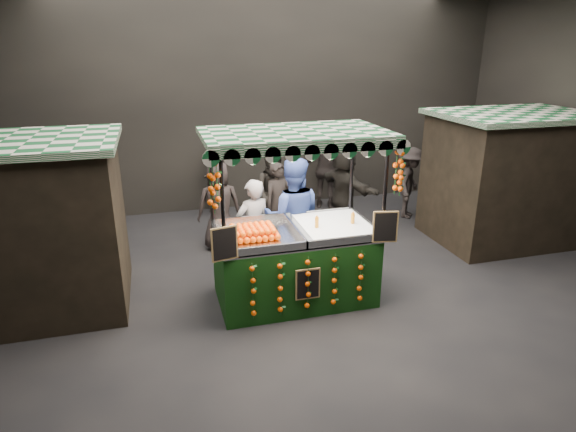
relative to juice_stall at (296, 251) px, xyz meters
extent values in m
plane|color=black|center=(0.44, -0.13, -0.83)|extent=(12.00, 12.00, 0.00)
cube|color=black|center=(0.44, 4.87, 1.67)|extent=(12.00, 0.10, 5.00)
cube|color=black|center=(-3.96, 0.87, 0.42)|extent=(2.80, 2.00, 2.50)
cube|color=#104D23|center=(-3.96, 0.87, 1.72)|extent=(3.00, 2.20, 0.10)
cube|color=black|center=(4.84, 1.37, 0.42)|extent=(2.80, 2.00, 2.50)
cube|color=#104D23|center=(4.84, 1.37, 1.72)|extent=(3.00, 2.20, 0.10)
cube|color=black|center=(-0.01, 0.04, -0.29)|extent=(2.38, 1.30, 1.08)
cube|color=#B3B6BA|center=(-0.01, 0.04, 0.27)|extent=(2.38, 1.30, 0.04)
cylinder|color=black|center=(-1.17, -0.57, 0.47)|extent=(0.05, 0.05, 2.60)
cylinder|color=black|center=(1.15, -0.57, 0.47)|extent=(0.05, 0.05, 2.60)
cylinder|color=black|center=(-1.17, 0.66, 0.47)|extent=(0.05, 0.05, 2.60)
cylinder|color=black|center=(1.15, 0.66, 0.47)|extent=(0.05, 0.05, 2.60)
cube|color=#104D23|center=(-0.01, 0.04, 1.81)|extent=(2.65, 1.57, 0.09)
cube|color=white|center=(0.64, 0.04, 0.34)|extent=(1.06, 1.17, 0.09)
cube|color=black|center=(-1.18, -0.64, 0.52)|extent=(0.37, 0.10, 0.48)
cube|color=black|center=(1.16, -0.64, 0.52)|extent=(0.37, 0.10, 0.48)
cube|color=black|center=(-0.01, -0.65, -0.24)|extent=(0.37, 0.03, 0.48)
imported|color=gray|center=(-0.45, 1.02, 0.04)|extent=(0.72, 0.57, 1.74)
imported|color=navy|center=(0.21, 0.91, 0.22)|extent=(1.20, 1.04, 2.10)
imported|color=black|center=(0.30, 2.22, 0.02)|extent=(0.72, 0.59, 1.70)
imported|color=black|center=(0.35, 2.70, 0.09)|extent=(1.08, 0.97, 1.84)
imported|color=#292321|center=(2.02, 4.23, 0.13)|extent=(1.22, 0.84, 1.92)
imported|color=black|center=(3.63, 3.05, -0.01)|extent=(1.15, 1.20, 1.64)
imported|color=#2B2423|center=(-0.85, 2.40, 0.04)|extent=(0.86, 0.57, 1.75)
imported|color=black|center=(1.86, 2.69, 0.10)|extent=(1.03, 1.81, 1.86)
imported|color=#2C2723|center=(-0.72, 4.47, 0.00)|extent=(0.43, 0.63, 1.66)
camera|label=1|loc=(-1.95, -6.59, 3.03)|focal=30.33mm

